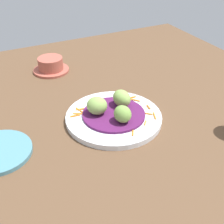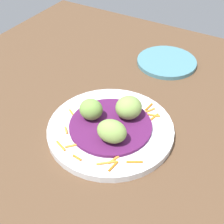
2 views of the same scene
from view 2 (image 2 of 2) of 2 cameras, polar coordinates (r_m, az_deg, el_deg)
table_surface at (r=59.10cm, az=2.04°, el=-8.93°), size 110.00×110.00×2.00cm
main_plate at (r=62.49cm, az=-0.26°, el=-3.14°), size 24.84×24.84×1.43cm
cabbage_bed at (r=61.78cm, az=-0.26°, el=-2.45°), size 16.18×16.18×0.65cm
carrot_garnish at (r=59.82cm, az=0.34°, el=-4.40°), size 19.42×20.66×0.40cm
guac_scoop_left at (r=61.88cm, az=3.02°, el=0.80°), size 7.11×7.16×4.58cm
guac_scoop_center at (r=61.67cm, az=-3.79°, el=0.47°), size 5.62×5.25×4.37cm
guac_scoop_right at (r=56.95cm, az=-0.04°, el=-3.50°), size 6.07×4.93×4.45cm
side_plate_small at (r=83.97cm, az=9.81°, el=8.88°), size 15.24×15.24×1.02cm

